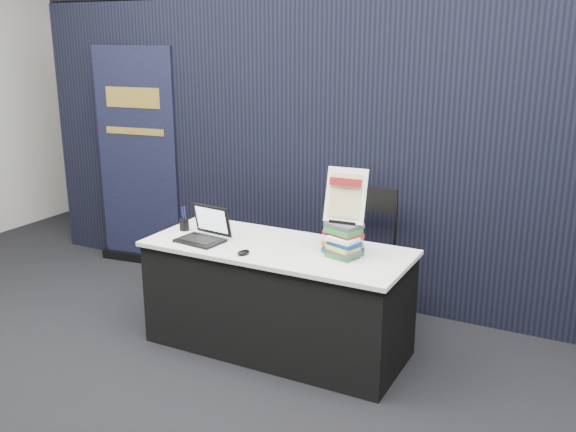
# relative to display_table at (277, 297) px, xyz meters

# --- Properties ---
(floor) EXTENTS (8.00, 8.00, 0.00)m
(floor) POSITION_rel_display_table_xyz_m (0.00, -0.55, -0.38)
(floor) COLOR black
(floor) RESTS_ON ground
(wall_back) EXTENTS (8.00, 0.02, 3.50)m
(wall_back) POSITION_rel_display_table_xyz_m (0.00, 3.45, 1.37)
(wall_back) COLOR #B1AEA7
(wall_back) RESTS_ON floor
(drape_partition) EXTENTS (6.00, 0.08, 2.40)m
(drape_partition) POSITION_rel_display_table_xyz_m (0.00, 1.05, 0.82)
(drape_partition) COLOR black
(drape_partition) RESTS_ON floor
(display_table) EXTENTS (1.80, 0.75, 0.75)m
(display_table) POSITION_rel_display_table_xyz_m (0.00, 0.00, 0.00)
(display_table) COLOR black
(display_table) RESTS_ON floor
(laptop) EXTENTS (0.33, 0.28, 0.24)m
(laptop) POSITION_rel_display_table_xyz_m (-0.50, -0.13, 0.43)
(laptop) COLOR black
(laptop) RESTS_ON display_table
(mouse) EXTENTS (0.08, 0.11, 0.03)m
(mouse) POSITION_rel_display_table_xyz_m (-0.11, -0.25, 0.39)
(mouse) COLOR black
(mouse) RESTS_ON display_table
(brochure_left) EXTENTS (0.39, 0.32, 0.00)m
(brochure_left) POSITION_rel_display_table_xyz_m (-0.64, -0.04, 0.38)
(brochure_left) COLOR silver
(brochure_left) RESTS_ON display_table
(brochure_mid) EXTENTS (0.33, 0.25, 0.00)m
(brochure_mid) POSITION_rel_display_table_xyz_m (-0.38, -0.11, 0.38)
(brochure_mid) COLOR silver
(brochure_mid) RESTS_ON display_table
(brochure_right) EXTENTS (0.31, 0.23, 0.00)m
(brochure_right) POSITION_rel_display_table_xyz_m (-0.50, -0.25, 0.38)
(brochure_right) COLOR silver
(brochure_right) RESTS_ON display_table
(pen_cup) EXTENTS (0.08, 0.08, 0.09)m
(pen_cup) POSITION_rel_display_table_xyz_m (-0.76, -0.01, 0.42)
(pen_cup) COLOR black
(pen_cup) RESTS_ON display_table
(book_stack_tall) EXTENTS (0.27, 0.24, 0.21)m
(book_stack_tall) POSITION_rel_display_table_xyz_m (0.46, 0.05, 0.48)
(book_stack_tall) COLOR #18585E
(book_stack_tall) RESTS_ON display_table
(book_stack_short) EXTENTS (0.23, 0.20, 0.14)m
(book_stack_short) POSITION_rel_display_table_xyz_m (0.48, -0.01, 0.44)
(book_stack_short) COLOR #22802F
(book_stack_short) RESTS_ON display_table
(info_sign) EXTENTS (0.27, 0.15, 0.36)m
(info_sign) POSITION_rel_display_table_xyz_m (0.46, 0.08, 0.76)
(info_sign) COLOR black
(info_sign) RESTS_ON book_stack_tall
(pullup_banner) EXTENTS (0.86, 0.21, 2.02)m
(pullup_banner) POSITION_rel_display_table_xyz_m (-1.98, 0.95, 0.52)
(pullup_banner) COLOR black
(pullup_banner) RESTS_ON floor
(stacking_chair) EXTENTS (0.49, 0.50, 1.03)m
(stacking_chair) POSITION_rel_display_table_xyz_m (0.34, 0.62, 0.20)
(stacking_chair) COLOR black
(stacking_chair) RESTS_ON floor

